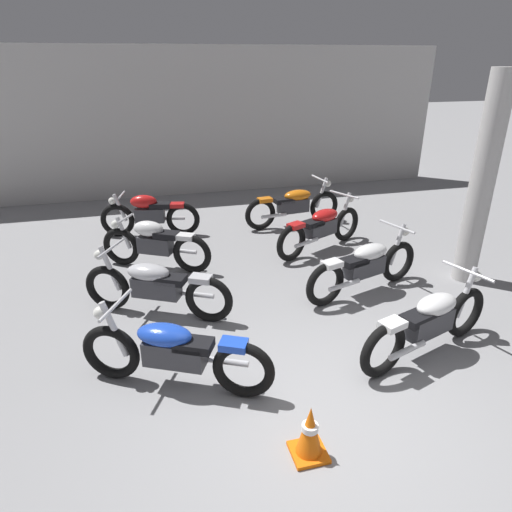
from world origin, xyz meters
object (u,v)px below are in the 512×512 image
motorcycle_left_row_0 (173,352)px  motorcycle_right_row_2 (321,227)px  motorcycle_right_row_0 (429,321)px  motorcycle_left_row_3 (149,214)px  traffic_cone (310,432)px  support_pillar (482,182)px  motorcycle_right_row_1 (365,265)px  motorcycle_right_row_3 (294,205)px  motorcycle_left_row_2 (155,243)px  motorcycle_left_row_1 (155,286)px

motorcycle_left_row_0 → motorcycle_right_row_2: 4.39m
motorcycle_right_row_0 → motorcycle_right_row_2: 3.37m
motorcycle_left_row_3 → traffic_cone: (1.10, -6.02, -0.20)m
support_pillar → motorcycle_right_row_1: support_pillar is taller
motorcycle_right_row_2 → motorcycle_left_row_0: bearing=-133.1°
motorcycle_left_row_0 → motorcycle_right_row_3: 5.49m
motorcycle_left_row_2 → motorcycle_right_row_1: size_ratio=0.84×
support_pillar → motorcycle_right_row_0: 2.71m
motorcycle_left_row_0 → motorcycle_right_row_2: (2.99, 3.21, 0.00)m
motorcycle_right_row_3 → traffic_cone: bearing=-107.8°
support_pillar → motorcycle_left_row_3: (-4.84, 3.28, -1.14)m
support_pillar → motorcycle_left_row_1: size_ratio=1.62×
support_pillar → traffic_cone: size_ratio=5.93×
motorcycle_right_row_3 → motorcycle_right_row_1: bearing=-89.3°
motorcycle_left_row_3 → motorcycle_right_row_2: (3.03, -1.56, -0.01)m
motorcycle_left_row_2 → motorcycle_right_row_3: bearing=26.4°
motorcycle_left_row_0 → motorcycle_left_row_1: size_ratio=1.01×
motorcycle_left_row_3 → motorcycle_right_row_3: motorcycle_right_row_3 is taller
motorcycle_left_row_0 → motorcycle_left_row_1: same height
support_pillar → motorcycle_left_row_2: (-4.82, 1.66, -1.14)m
motorcycle_right_row_3 → motorcycle_left_row_1: bearing=-135.2°
motorcycle_left_row_0 → motorcycle_right_row_0: size_ratio=0.95×
motorcycle_left_row_1 → motorcycle_right_row_0: size_ratio=0.94×
support_pillar → motorcycle_left_row_1: 5.04m
motorcycle_left_row_2 → motorcycle_right_row_1: 3.44m
motorcycle_left_row_3 → motorcycle_left_row_0: bearing=-89.6°
motorcycle_left_row_2 → motorcycle_left_row_0: bearing=-89.7°
support_pillar → motorcycle_right_row_3: (-1.85, 3.14, -1.15)m
motorcycle_left_row_0 → motorcycle_left_row_2: size_ratio=1.12×
support_pillar → motorcycle_left_row_1: bearing=178.7°
motorcycle_left_row_2 → motorcycle_right_row_2: 3.01m
motorcycle_left_row_0 → traffic_cone: size_ratio=3.69×
motorcycle_right_row_3 → traffic_cone: size_ratio=4.01×
motorcycle_left_row_3 → support_pillar: bearing=-34.1°
motorcycle_left_row_1 → motorcycle_right_row_0: bearing=-29.7°
motorcycle_left_row_0 → motorcycle_right_row_3: size_ratio=0.92×
support_pillar → motorcycle_right_row_2: bearing=136.5°
motorcycle_left_row_0 → traffic_cone: motorcycle_left_row_0 is taller
motorcycle_left_row_3 → motorcycle_right_row_0: bearing=-58.5°
motorcycle_left_row_2 → motorcycle_right_row_0: (3.01, -3.31, -0.01)m
motorcycle_left_row_3 → traffic_cone: 6.12m
motorcycle_left_row_2 → motorcycle_right_row_2: motorcycle_right_row_2 is taller
motorcycle_right_row_1 → traffic_cone: size_ratio=3.90×
motorcycle_left_row_3 → motorcycle_right_row_2: bearing=-27.3°
motorcycle_left_row_0 → motorcycle_right_row_1: (2.99, 1.47, 0.00)m
motorcycle_right_row_1 → motorcycle_right_row_2: 1.74m
motorcycle_left_row_0 → motorcycle_right_row_2: bearing=46.9°
motorcycle_left_row_2 → motorcycle_right_row_3: motorcycle_right_row_3 is taller
support_pillar → motorcycle_left_row_3: size_ratio=1.64×
motorcycle_left_row_3 → motorcycle_right_row_3: 2.99m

